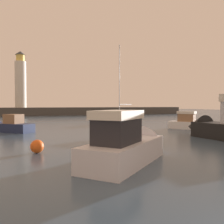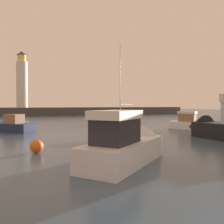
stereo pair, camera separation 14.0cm
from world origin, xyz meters
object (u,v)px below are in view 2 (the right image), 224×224
sailboat_moored (123,120)px  lighthouse (22,81)px  motorboat_2 (196,124)px  motorboat_0 (222,126)px  motorboat_1 (131,144)px  motorboat_3 (6,126)px  mooring_buoy (37,146)px

sailboat_moored → lighthouse: bearing=113.1°
motorboat_2 → motorboat_0: bearing=-114.0°
motorboat_1 → motorboat_2: 17.98m
sailboat_moored → motorboat_0: bearing=-87.2°
motorboat_0 → motorboat_1: 11.55m
motorboat_3 → sailboat_moored: sailboat_moored is taller
motorboat_3 → motorboat_1: bearing=-68.7°
motorboat_2 → mooring_buoy: size_ratio=7.27×
motorboat_1 → motorboat_2: (13.72, 11.62, -0.18)m
motorboat_1 → motorboat_3: bearing=111.3°
lighthouse → motorboat_3: (-2.09, -39.80, -8.46)m
motorboat_0 → sailboat_moored: bearing=92.8°
lighthouse → motorboat_0: lighthouse is taller
motorboat_3 → mooring_buoy: motorboat_3 is taller
motorboat_0 → motorboat_2: motorboat_0 is taller
lighthouse → sailboat_moored: (14.19, -33.28, -8.52)m
lighthouse → motorboat_0: size_ratio=1.69×
motorboat_2 → mooring_buoy: (-18.06, -7.94, -0.27)m
motorboat_2 → motorboat_3: 21.06m
motorboat_0 → sailboat_moored: sailboat_moored is taller
motorboat_0 → motorboat_1: motorboat_0 is taller
motorboat_2 → sailboat_moored: sailboat_moored is taller
motorboat_3 → motorboat_2: bearing=-14.9°
motorboat_2 → motorboat_3: size_ratio=1.00×
motorboat_0 → motorboat_1: (-10.59, -4.61, -0.21)m
motorboat_2 → sailboat_moored: size_ratio=0.48×
motorboat_1 → mooring_buoy: motorboat_1 is taller
motorboat_3 → lighthouse: bearing=87.0°
lighthouse → motorboat_1: bearing=-85.4°
motorboat_0 → motorboat_1: size_ratio=1.29×
sailboat_moored → motorboat_2: bearing=-71.2°
mooring_buoy → motorboat_1: bearing=-40.3°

